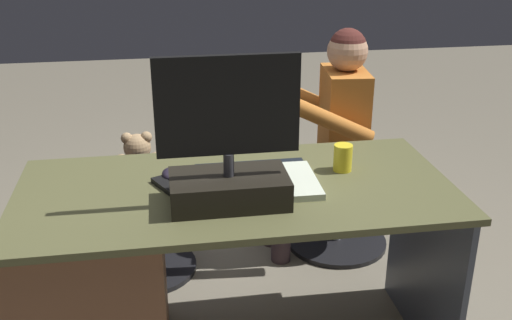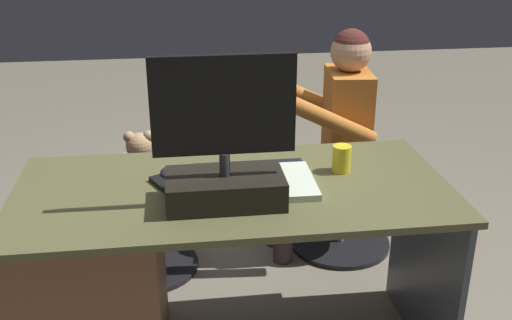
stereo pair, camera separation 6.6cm
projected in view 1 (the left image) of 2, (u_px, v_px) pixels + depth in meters
ground_plane at (229, 308)px, 2.74m from camera, size 10.00×10.00×0.00m
desk at (126, 280)px, 2.25m from camera, size 1.57×0.75×0.75m
monitor at (229, 163)px, 2.01m from camera, size 0.47×0.22×0.51m
keyboard at (251, 170)px, 2.29m from camera, size 0.42×0.14×0.02m
computer_mouse at (170, 174)px, 2.24m from camera, size 0.06×0.10×0.04m
cup at (343, 158)px, 2.30m from camera, size 0.07×0.07×0.10m
tv_remote at (166, 186)px, 2.17m from camera, size 0.11×0.15×0.02m
notebook_binder at (286, 181)px, 2.19m from camera, size 0.23×0.30×0.02m
office_chair_teddy at (144, 226)px, 2.95m from camera, size 0.49×0.49×0.44m
teddy_bear at (139, 165)px, 2.83m from camera, size 0.21×0.21×0.30m
visitor_chair at (338, 204)px, 3.19m from camera, size 0.53×0.53×0.44m
person at (329, 125)px, 3.00m from camera, size 0.51×0.51×1.16m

